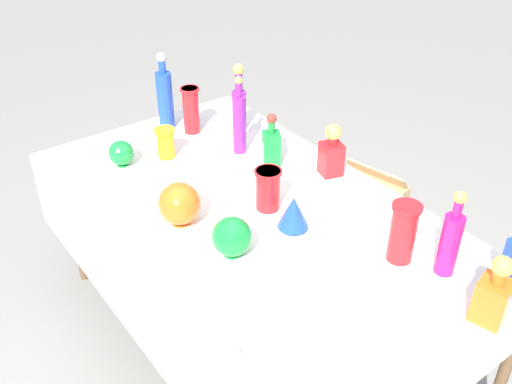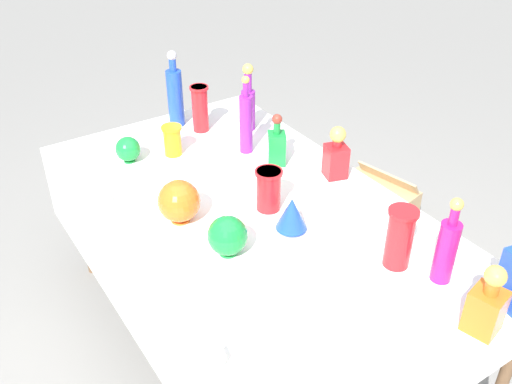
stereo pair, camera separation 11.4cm
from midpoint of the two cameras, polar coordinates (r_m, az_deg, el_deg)
ground_plane at (r=2.82m, az=-1.20°, el=-14.83°), size 40.00×40.00×0.00m
display_table at (r=2.32m, az=-2.29°, el=-3.58°), size 2.06×1.15×0.76m
tall_bottle_0 at (r=2.95m, az=-10.21°, el=9.33°), size 0.08×0.08×0.40m
tall_bottle_1 at (r=2.67m, az=-2.91°, el=7.00°), size 0.06×0.06×0.38m
tall_bottle_2 at (r=2.03m, az=17.34°, el=-4.67°), size 0.07×0.07×0.33m
tall_bottle_3 at (r=2.89m, az=-2.85°, el=8.88°), size 0.07×0.07×0.35m
square_decanter_0 at (r=2.60m, az=0.27°, el=4.76°), size 0.11×0.11×0.25m
square_decanter_2 at (r=1.92m, az=21.12°, el=-9.58°), size 0.12×0.12×0.25m
square_decanter_3 at (r=2.53m, az=6.28°, el=3.92°), size 0.11×0.11×0.24m
slender_vase_0 at (r=2.29m, az=-0.23°, el=0.39°), size 0.11×0.11×0.18m
slender_vase_1 at (r=2.06m, az=12.97°, el=-3.86°), size 0.11×0.11×0.23m
slender_vase_2 at (r=2.70m, az=-10.24°, el=4.95°), size 0.10×0.10×0.15m
slender_vase_3 at (r=2.90m, az=-7.67°, el=8.22°), size 0.10×0.10×0.24m
fluted_vase_0 at (r=2.18m, az=2.25°, el=-2.07°), size 0.12×0.12×0.15m
round_bowl_0 at (r=2.23m, az=-9.12°, el=-1.20°), size 0.17×0.17×0.18m
round_bowl_1 at (r=2.05m, az=-4.02°, el=-4.51°), size 0.15×0.15×0.15m
round_bowl_2 at (r=2.68m, az=-14.53°, el=3.77°), size 0.11×0.11×0.12m
price_tag_left at (r=1.73m, az=-3.82°, el=-16.25°), size 0.05×0.02×0.04m
price_tag_center at (r=2.44m, az=-16.33°, el=-1.05°), size 0.06×0.02×0.03m
cardboard_box_behind_left at (r=3.50m, az=9.73°, el=-1.19°), size 0.49×0.38×0.37m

